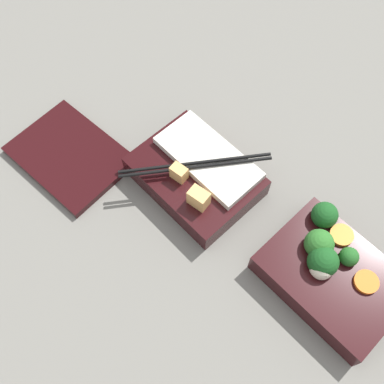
# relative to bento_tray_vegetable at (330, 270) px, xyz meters

# --- Properties ---
(ground_plane) EXTENTS (3.00, 3.00, 0.00)m
(ground_plane) POSITION_rel_bento_tray_vegetable_xyz_m (0.11, 0.00, -0.03)
(ground_plane) COLOR slate
(bento_tray_vegetable) EXTENTS (0.19, 0.14, 0.07)m
(bento_tray_vegetable) POSITION_rel_bento_tray_vegetable_xyz_m (0.00, 0.00, 0.00)
(bento_tray_vegetable) COLOR black
(bento_tray_vegetable) RESTS_ON ground_plane
(bento_tray_rice) EXTENTS (0.19, 0.19, 0.07)m
(bento_tray_rice) POSITION_rel_bento_tray_vegetable_xyz_m (0.24, 0.03, -0.00)
(bento_tray_rice) COLOR black
(bento_tray_rice) RESTS_ON ground_plane
(bento_lid) EXTENTS (0.19, 0.15, 0.01)m
(bento_lid) POSITION_rel_bento_tray_vegetable_xyz_m (0.41, 0.14, -0.02)
(bento_lid) COLOR black
(bento_lid) RESTS_ON ground_plane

